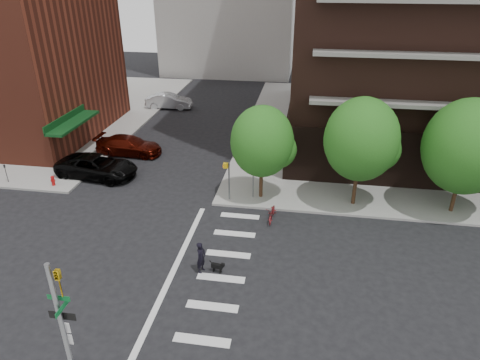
{
  "coord_description": "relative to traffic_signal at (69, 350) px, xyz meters",
  "views": [
    {
      "loc": [
        6.58,
        -16.44,
        13.81
      ],
      "look_at": [
        3.0,
        6.0,
        2.5
      ],
      "focal_mm": 32.0,
      "sensor_mm": 36.0,
      "label": 1
    }
  ],
  "objects": [
    {
      "name": "sidewalk_nw",
      "position": [
        -24.03,
        30.99,
        -2.62
      ],
      "size": [
        31.0,
        33.0,
        0.15
      ],
      "primitive_type": "cube",
      "color": "gray",
      "rests_on": "ground"
    },
    {
      "name": "sidewalk_ne",
      "position": [
        20.97,
        30.99,
        -2.62
      ],
      "size": [
        39.0,
        33.0,
        0.15
      ],
      "primitive_type": "cube",
      "color": "gray",
      "rests_on": "ground"
    },
    {
      "name": "pedestrian_signal",
      "position": [
        2.79,
        15.42,
        -0.84
      ],
      "size": [
        2.18,
        0.67,
        2.6
      ],
      "color": "slate",
      "rests_on": "sidewalk_ne"
    },
    {
      "name": "tree_c",
      "position": [
        16.47,
        15.99,
        1.75
      ],
      "size": [
        5.0,
        5.0,
        6.8
      ],
      "color": "#301E11",
      "rests_on": "sidewalk_ne"
    },
    {
      "name": "crosswalk",
      "position": [
        2.68,
        7.49,
        -2.69
      ],
      "size": [
        3.85,
        13.0,
        0.01
      ],
      "color": "silver",
      "rests_on": "ground"
    },
    {
      "name": "fire_hydrant",
      "position": [
        -10.03,
        15.29,
        -2.15
      ],
      "size": [
        0.24,
        0.24,
        0.73
      ],
      "color": "#A50C0C",
      "rests_on": "sidewalk_nw"
    },
    {
      "name": "parked_car_maroon",
      "position": [
        -7.06,
        21.74,
        -1.92
      ],
      "size": [
        2.26,
        5.38,
        1.55
      ],
      "primitive_type": "imported",
      "rotation": [
        0.0,
        0.0,
        1.56
      ],
      "color": "#3B0A03",
      "rests_on": "ground"
    },
    {
      "name": "traffic_signal",
      "position": [
        0.0,
        0.0,
        0.0
      ],
      "size": [
        0.9,
        0.75,
        6.0
      ],
      "color": "slate",
      "rests_on": "sidewalk_s"
    },
    {
      "name": "dog",
      "position": [
        3.22,
        7.95,
        -2.33
      ],
      "size": [
        0.7,
        0.28,
        0.58
      ],
      "rotation": [
        0.0,
        0.0,
        -0.16
      ],
      "color": "black",
      "rests_on": "ground"
    },
    {
      "name": "parked_car_black",
      "position": [
        -7.73,
        17.38,
        -1.88
      ],
      "size": [
        3.32,
        6.15,
        1.64
      ],
      "primitive_type": "imported",
      "rotation": [
        0.0,
        0.0,
        1.47
      ],
      "color": "black",
      "rests_on": "ground"
    },
    {
      "name": "dog_walker",
      "position": [
        2.4,
        7.88,
        -1.84
      ],
      "size": [
        0.72,
        0.57,
        1.71
      ],
      "primitive_type": "imported",
      "rotation": [
        0.0,
        0.0,
        1.27
      ],
      "color": "black",
      "rests_on": "ground"
    },
    {
      "name": "tree_a",
      "position": [
        4.47,
        15.99,
        1.35
      ],
      "size": [
        4.0,
        4.0,
        5.9
      ],
      "color": "#301E11",
      "rests_on": "sidewalk_ne"
    },
    {
      "name": "scooter",
      "position": [
        5.47,
        13.4,
        -2.22
      ],
      "size": [
        0.76,
        1.88,
        0.97
      ],
      "primitive_type": "imported",
      "rotation": [
        0.0,
        0.0,
        -0.07
      ],
      "color": "maroon",
      "rests_on": "ground"
    },
    {
      "name": "parking_meter",
      "position": [
        -13.53,
        15.29,
        -1.74
      ],
      "size": [
        0.1,
        0.08,
        1.32
      ],
      "color": "black",
      "rests_on": "sidewalk_nw"
    },
    {
      "name": "parked_car_silver",
      "position": [
        -7.73,
        34.66,
        -1.88
      ],
      "size": [
        2.08,
        5.07,
        1.63
      ],
      "primitive_type": "imported",
      "rotation": [
        0.0,
        0.0,
        1.64
      ],
      "color": "#B0B4B8",
      "rests_on": "ground"
    },
    {
      "name": "ground",
      "position": [
        0.47,
        7.49,
        -2.7
      ],
      "size": [
        120.0,
        120.0,
        0.0
      ],
      "primitive_type": "plane",
      "color": "black",
      "rests_on": "ground"
    },
    {
      "name": "tree_b",
      "position": [
        10.47,
        15.99,
        1.85
      ],
      "size": [
        4.5,
        4.5,
        6.65
      ],
      "color": "#301E11",
      "rests_on": "sidewalk_ne"
    }
  ]
}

